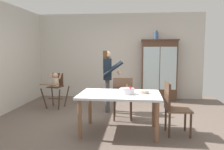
{
  "coord_description": "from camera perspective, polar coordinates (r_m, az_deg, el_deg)",
  "views": [
    {
      "loc": [
        0.56,
        -4.67,
        1.55
      ],
      "look_at": [
        -0.01,
        0.7,
        0.95
      ],
      "focal_mm": 36.22,
      "sensor_mm": 36.0,
      "label": 1
    }
  ],
  "objects": [
    {
      "name": "china_cabinet",
      "position": [
        7.09,
        11.76,
        1.27
      ],
      "size": [
        1.12,
        0.48,
        1.87
      ],
      "color": "#4C3323",
      "rests_on": "ground_plane"
    },
    {
      "name": "ground_plane",
      "position": [
        4.95,
        -0.79,
        -11.91
      ],
      "size": [
        6.24,
        6.24,
        0.0
      ],
      "primitive_type": "plane",
      "color": "#66564C"
    },
    {
      "name": "adult_person",
      "position": [
        5.63,
        -1.11,
        0.41
      ],
      "size": [
        0.55,
        0.54,
        1.53
      ],
      "rotation": [
        0.0,
        0.0,
        1.72
      ],
      "color": "#47474C",
      "rests_on": "ground_plane"
    },
    {
      "name": "high_chair_with_toddler",
      "position": [
        6.21,
        -14.11,
        -2.14
      ],
      "size": [
        0.65,
        0.75,
        0.95
      ],
      "rotation": [
        0.0,
        0.0,
        -0.15
      ],
      "color": "#4C3323",
      "rests_on": "ground_plane"
    },
    {
      "name": "wall_back",
      "position": [
        7.32,
        1.66,
        4.78
      ],
      "size": [
        5.32,
        0.06,
        2.7
      ],
      "primitive_type": "cube",
      "color": "beige",
      "rests_on": "ground_plane"
    },
    {
      "name": "birthday_cake",
      "position": [
        4.19,
        3.79,
        -4.06
      ],
      "size": [
        0.28,
        0.28,
        0.19
      ],
      "color": "white",
      "rests_on": "dining_table"
    },
    {
      "name": "dining_chair_far_side",
      "position": [
        4.98,
        2.72,
        -5.19
      ],
      "size": [
        0.46,
        0.46,
        0.96
      ],
      "rotation": [
        0.0,
        0.0,
        3.2
      ],
      "color": "#4C3323",
      "rests_on": "ground_plane"
    },
    {
      "name": "ceramic_vase",
      "position": [
        7.08,
        11.12,
        9.75
      ],
      "size": [
        0.13,
        0.13,
        0.27
      ],
      "color": "#3D567F",
      "rests_on": "china_cabinet"
    },
    {
      "name": "serving_bowl",
      "position": [
        4.28,
        8.08,
        -4.27
      ],
      "size": [
        0.18,
        0.18,
        0.05
      ],
      "primitive_type": "cylinder",
      "color": "#C6AD93",
      "rests_on": "dining_table"
    },
    {
      "name": "dining_table",
      "position": [
        4.26,
        1.95,
        -5.86
      ],
      "size": [
        1.52,
        1.02,
        0.74
      ],
      "color": "silver",
      "rests_on": "ground_plane"
    },
    {
      "name": "dining_chair_right_end",
      "position": [
        4.3,
        15.05,
        -7.25
      ],
      "size": [
        0.46,
        0.46,
        0.96
      ],
      "rotation": [
        0.0,
        0.0,
        1.62
      ],
      "color": "#4C3323",
      "rests_on": "ground_plane"
    }
  ]
}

